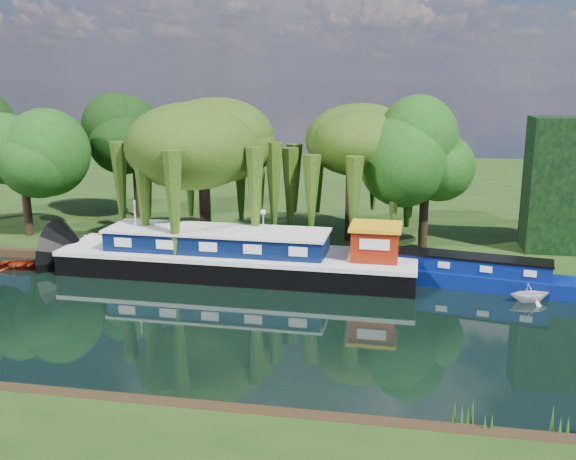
% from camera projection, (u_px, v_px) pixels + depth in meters
% --- Properties ---
extents(ground, '(120.00, 120.00, 0.00)m').
position_uv_depth(ground, '(203.00, 320.00, 29.05)').
color(ground, black).
extents(far_bank, '(120.00, 52.00, 0.45)m').
position_uv_depth(far_bank, '(311.00, 189.00, 61.54)').
color(far_bank, '#19330E').
rests_on(far_bank, ground).
extents(dutch_barge, '(19.79, 4.84, 4.16)m').
position_uv_depth(dutch_barge, '(239.00, 257.00, 35.44)').
color(dutch_barge, black).
rests_on(dutch_barge, ground).
extents(narrowboat, '(12.21, 4.17, 1.76)m').
position_uv_depth(narrowboat, '(466.00, 274.00, 33.79)').
color(narrowboat, navy).
rests_on(narrowboat, ground).
extents(red_dinghy, '(3.00, 2.22, 0.60)m').
position_uv_depth(red_dinghy, '(24.00, 268.00, 36.94)').
color(red_dinghy, maroon).
rests_on(red_dinghy, ground).
extents(white_cruiser, '(2.38, 2.20, 1.04)m').
position_uv_depth(white_cruiser, '(529.00, 301.00, 31.45)').
color(white_cruiser, silver).
rests_on(white_cruiser, ground).
extents(willow_left, '(7.16, 7.16, 8.58)m').
position_uv_depth(willow_left, '(203.00, 146.00, 38.36)').
color(willow_left, black).
rests_on(willow_left, far_bank).
extents(willow_right, '(6.40, 6.40, 7.80)m').
position_uv_depth(willow_right, '(352.00, 152.00, 40.16)').
color(willow_right, black).
rests_on(willow_right, far_bank).
extents(tree_far_left, '(4.97, 4.97, 8.01)m').
position_uv_depth(tree_far_left, '(22.00, 153.00, 41.56)').
color(tree_far_left, black).
rests_on(tree_far_left, far_bank).
extents(tree_far_mid, '(5.10, 5.10, 8.35)m').
position_uv_depth(tree_far_mid, '(135.00, 140.00, 47.39)').
color(tree_far_mid, black).
rests_on(tree_far_mid, far_bank).
extents(tree_far_right, '(4.85, 4.85, 7.94)m').
position_uv_depth(tree_far_right, '(426.00, 159.00, 38.34)').
color(tree_far_right, black).
rests_on(tree_far_right, far_bank).
extents(lamppost, '(0.36, 0.36, 2.56)m').
position_uv_depth(lamppost, '(263.00, 219.00, 38.45)').
color(lamppost, silver).
rests_on(lamppost, far_bank).
extents(mooring_posts, '(19.16, 0.16, 1.00)m').
position_uv_depth(mooring_posts, '(239.00, 251.00, 36.96)').
color(mooring_posts, silver).
rests_on(mooring_posts, far_bank).
extents(reeds_near, '(33.70, 1.50, 1.10)m').
position_uv_depth(reeds_near, '(337.00, 404.00, 20.48)').
color(reeds_near, '#194612').
rests_on(reeds_near, ground).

